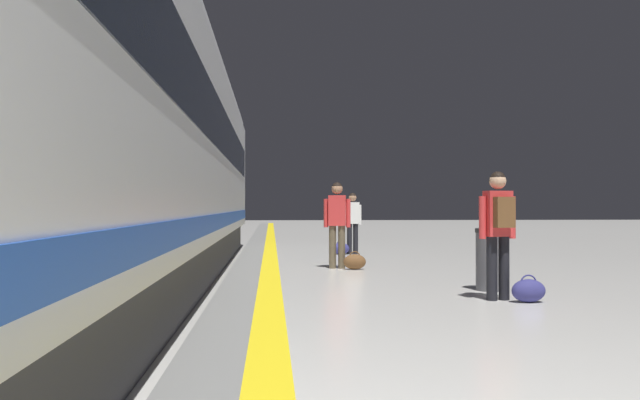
% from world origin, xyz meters
% --- Properties ---
extents(safety_line_strip, '(0.36, 80.00, 0.01)m').
position_xyz_m(safety_line_strip, '(-0.76, 10.00, 0.00)').
color(safety_line_strip, yellow).
rests_on(safety_line_strip, ground).
extents(tactile_edge_band, '(0.75, 80.00, 0.01)m').
position_xyz_m(tactile_edge_band, '(-1.16, 10.00, 0.00)').
color(tactile_edge_band, slate).
rests_on(tactile_edge_band, ground).
extents(high_speed_train, '(2.94, 29.67, 4.97)m').
position_xyz_m(high_speed_train, '(-3.00, 7.41, 2.50)').
color(high_speed_train, '#38383D').
rests_on(high_speed_train, ground).
extents(passenger_near, '(0.52, 0.37, 1.69)m').
position_xyz_m(passenger_near, '(2.24, 8.81, 1.00)').
color(passenger_near, black).
rests_on(passenger_near, ground).
extents(duffel_bag_near, '(0.44, 0.26, 0.36)m').
position_xyz_m(duffel_bag_near, '(2.56, 8.59, 0.15)').
color(duffel_bag_near, navy).
rests_on(duffel_bag_near, ground).
extents(passenger_mid, '(0.48, 0.25, 1.58)m').
position_xyz_m(passenger_mid, '(1.36, 17.55, 0.92)').
color(passenger_mid, black).
rests_on(passenger_mid, ground).
extents(duffel_bag_mid, '(0.44, 0.26, 0.36)m').
position_xyz_m(duffel_bag_mid, '(1.04, 17.40, 0.15)').
color(duffel_bag_mid, navy).
rests_on(duffel_bag_mid, ground).
extents(passenger_far, '(0.53, 0.25, 1.71)m').
position_xyz_m(passenger_far, '(0.57, 13.51, 0.99)').
color(passenger_far, brown).
rests_on(passenger_far, ground).
extents(duffel_bag_far, '(0.44, 0.26, 0.36)m').
position_xyz_m(duffel_bag_far, '(0.89, 13.26, 0.15)').
color(duffel_bag_far, brown).
rests_on(duffel_bag_far, ground).
extents(waste_bin, '(0.46, 0.46, 0.91)m').
position_xyz_m(waste_bin, '(2.48, 9.85, 0.46)').
color(waste_bin, '#4C4C51').
rests_on(waste_bin, ground).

